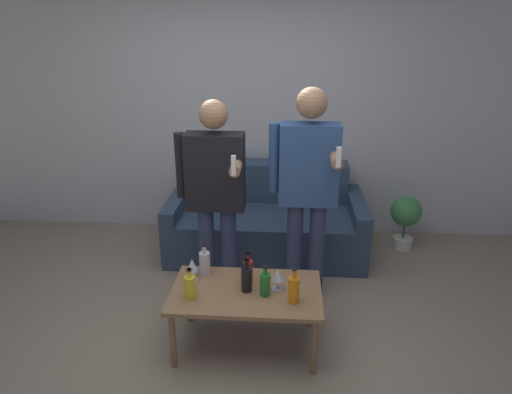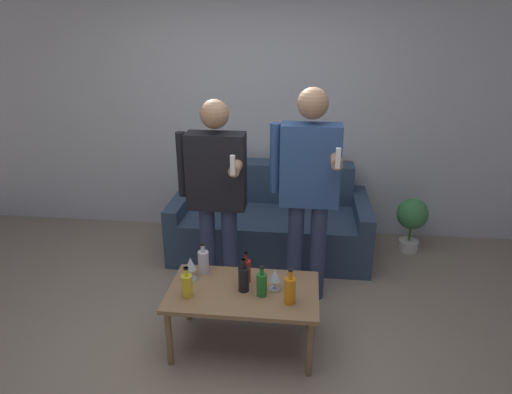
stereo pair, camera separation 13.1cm
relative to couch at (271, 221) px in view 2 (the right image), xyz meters
The scene contains 15 objects.
ground_plane 1.61m from the couch, 97.26° to the right, with size 16.00×16.00×0.00m, color gray.
wall_back 1.19m from the couch, 111.29° to the left, with size 8.00×0.06×2.70m.
couch is the anchor object (origin of this frame).
coffee_table 1.50m from the couch, 92.60° to the right, with size 1.03×0.60×0.45m.
bottle_orange 1.68m from the couch, 104.92° to the right, with size 0.08×0.08×0.22m.
bottle_green 1.56m from the couch, 87.61° to the right, with size 0.07×0.07×0.22m.
bottle_dark 1.52m from the couch, 92.41° to the right, with size 0.07×0.07×0.24m.
bottle_yellow 1.38m from the couch, 106.49° to the right, with size 0.08×0.08×0.24m.
bottle_red 1.65m from the couch, 81.02° to the right, with size 0.08×0.08×0.25m.
bottle_clear 1.41m from the couch, 92.58° to the right, with size 0.07×0.07×0.23m.
wine_glass_near 1.49m from the couch, 108.22° to the right, with size 0.08×0.08×0.17m.
wine_glass_far 1.49m from the couch, 84.32° to the right, with size 0.08×0.08×0.15m.
person_standing_left 1.15m from the couch, 112.63° to the right, with size 0.53×0.43×1.64m.
person_standing_right 1.15m from the couch, 67.08° to the right, with size 0.53×0.45×1.73m.
potted_plant 1.39m from the couch, ahead, with size 0.31×0.31×0.55m.
Camera 2 is at (0.52, -2.57, 2.17)m, focal length 32.00 mm.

